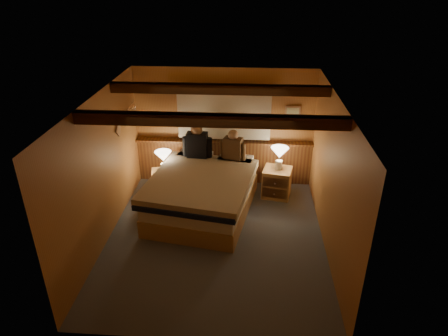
# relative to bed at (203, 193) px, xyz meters

# --- Properties ---
(floor) EXTENTS (4.20, 4.20, 0.00)m
(floor) POSITION_rel_bed_xyz_m (0.30, -0.79, -0.40)
(floor) COLOR #535962
(floor) RESTS_ON ground
(ceiling) EXTENTS (4.20, 4.20, 0.00)m
(ceiling) POSITION_rel_bed_xyz_m (0.30, -0.79, 2.00)
(ceiling) COLOR #E0B154
(ceiling) RESTS_ON wall_back
(wall_back) EXTENTS (3.60, 0.00, 3.60)m
(wall_back) POSITION_rel_bed_xyz_m (0.30, 1.31, 0.80)
(wall_back) COLOR #B37940
(wall_back) RESTS_ON floor
(wall_left) EXTENTS (0.00, 4.20, 4.20)m
(wall_left) POSITION_rel_bed_xyz_m (-1.50, -0.79, 0.80)
(wall_left) COLOR #B37940
(wall_left) RESTS_ON floor
(wall_right) EXTENTS (0.00, 4.20, 4.20)m
(wall_right) POSITION_rel_bed_xyz_m (2.10, -0.79, 0.80)
(wall_right) COLOR #B37940
(wall_right) RESTS_ON floor
(wall_front) EXTENTS (3.60, 0.00, 3.60)m
(wall_front) POSITION_rel_bed_xyz_m (0.30, -2.89, 0.80)
(wall_front) COLOR #B37940
(wall_front) RESTS_ON floor
(wainscot) EXTENTS (3.60, 0.23, 0.94)m
(wainscot) POSITION_rel_bed_xyz_m (0.30, 1.24, 0.09)
(wainscot) COLOR brown
(wainscot) RESTS_ON wall_back
(curtain_window) EXTENTS (2.18, 0.09, 1.11)m
(curtain_window) POSITION_rel_bed_xyz_m (0.30, 1.24, 1.12)
(curtain_window) COLOR #492712
(curtain_window) RESTS_ON wall_back
(ceiling_beams) EXTENTS (3.60, 1.65, 0.16)m
(ceiling_beams) POSITION_rel_bed_xyz_m (0.30, -0.64, 1.91)
(ceiling_beams) COLOR #492712
(ceiling_beams) RESTS_ON ceiling
(coat_rail) EXTENTS (0.05, 0.55, 0.24)m
(coat_rail) POSITION_rel_bed_xyz_m (-1.42, 0.78, 1.27)
(coat_rail) COLOR white
(coat_rail) RESTS_ON wall_left
(framed_print) EXTENTS (0.30, 0.04, 0.25)m
(framed_print) POSITION_rel_bed_xyz_m (1.65, 1.28, 1.15)
(framed_print) COLOR #AE7E57
(framed_print) RESTS_ON wall_back
(bed) EXTENTS (2.06, 2.50, 0.77)m
(bed) POSITION_rel_bed_xyz_m (0.00, 0.00, 0.00)
(bed) COLOR #BC7F50
(bed) RESTS_ON floor
(nightstand_left) EXTENTS (0.52, 0.49, 0.49)m
(nightstand_left) POSITION_rel_bed_xyz_m (-0.87, 0.62, -0.15)
(nightstand_left) COLOR #BC7F50
(nightstand_left) RESTS_ON floor
(nightstand_right) EXTENTS (0.62, 0.58, 0.58)m
(nightstand_right) POSITION_rel_bed_xyz_m (1.38, 0.68, -0.11)
(nightstand_right) COLOR #BC7F50
(nightstand_right) RESTS_ON floor
(lamp_left) EXTENTS (0.32, 0.32, 0.42)m
(lamp_left) POSITION_rel_bed_xyz_m (-0.84, 0.63, 0.39)
(lamp_left) COLOR white
(lamp_left) RESTS_ON nightstand_left
(lamp_right) EXTENTS (0.34, 0.34, 0.45)m
(lamp_right) POSITION_rel_bed_xyz_m (1.40, 0.72, 0.50)
(lamp_right) COLOR white
(lamp_right) RESTS_ON nightstand_right
(person_left) EXTENTS (0.58, 0.25, 0.71)m
(person_left) POSITION_rel_bed_xyz_m (-0.19, 0.79, 0.64)
(person_left) COLOR black
(person_left) RESTS_ON bed
(person_right) EXTENTS (0.50, 0.29, 0.62)m
(person_right) POSITION_rel_bed_xyz_m (0.51, 0.75, 0.61)
(person_right) COLOR #513720
(person_right) RESTS_ON bed
(duffel_bag) EXTENTS (0.61, 0.46, 0.39)m
(duffel_bag) POSITION_rel_bed_xyz_m (-0.83, 0.02, -0.23)
(duffel_bag) COLOR black
(duffel_bag) RESTS_ON floor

